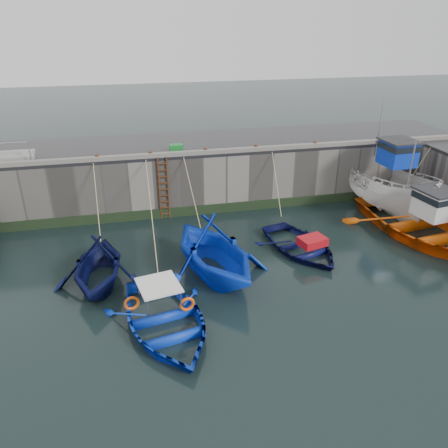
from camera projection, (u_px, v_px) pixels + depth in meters
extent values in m
plane|color=black|center=(259.00, 339.00, 13.96)|extent=(120.00, 120.00, 0.00)
cube|color=slate|center=(195.00, 171.00, 24.33)|extent=(30.00, 5.00, 3.00)
cube|color=black|center=(195.00, 144.00, 23.65)|extent=(30.00, 5.00, 0.16)
cube|color=slate|center=(202.00, 152.00, 21.50)|extent=(30.00, 0.30, 0.20)
cube|color=black|center=(204.00, 210.00, 22.63)|extent=(30.00, 0.08, 0.50)
cylinder|color=#3F1E0F|center=(159.00, 189.00, 21.58)|extent=(0.07, 0.07, 3.20)
cylinder|color=#3F1E0F|center=(168.00, 188.00, 21.66)|extent=(0.07, 0.07, 3.20)
cube|color=#3F1E0F|center=(165.00, 214.00, 22.18)|extent=(0.44, 0.06, 0.05)
cube|color=#3F1E0F|center=(165.00, 208.00, 22.04)|extent=(0.44, 0.06, 0.05)
cube|color=#3F1E0F|center=(165.00, 202.00, 21.90)|extent=(0.44, 0.06, 0.05)
cube|color=#3F1E0F|center=(164.00, 195.00, 21.76)|extent=(0.44, 0.06, 0.05)
cube|color=#3F1E0F|center=(164.00, 189.00, 21.61)|extent=(0.44, 0.06, 0.05)
cube|color=#3F1E0F|center=(163.00, 183.00, 21.47)|extent=(0.44, 0.06, 0.05)
cube|color=#3F1E0F|center=(163.00, 177.00, 21.33)|extent=(0.44, 0.06, 0.05)
cube|color=#3F1E0F|center=(163.00, 170.00, 21.19)|extent=(0.44, 0.06, 0.05)
cube|color=#3F1E0F|center=(162.00, 164.00, 21.04)|extent=(0.44, 0.06, 0.05)
imported|color=#0A0F3F|center=(100.00, 283.00, 16.86)|extent=(4.05, 4.57, 2.23)
imported|color=#0C32BB|center=(166.00, 327.00, 14.47)|extent=(4.65, 5.83, 1.08)
imported|color=blue|center=(214.00, 274.00, 17.43)|extent=(6.01, 6.49, 2.82)
imported|color=#0B0E45|center=(300.00, 250.00, 19.25)|extent=(4.22, 5.16, 0.93)
imported|color=white|center=(384.00, 188.00, 23.08)|extent=(3.25, 7.69, 2.92)
cube|color=#0C2EB7|center=(398.00, 153.00, 21.67)|extent=(1.48, 1.58, 1.20)
cube|color=black|center=(399.00, 146.00, 21.52)|extent=(1.54, 1.64, 0.28)
cube|color=#262628|center=(400.00, 141.00, 21.39)|extent=(1.69, 1.79, 0.08)
cylinder|color=#A5A8AD|center=(380.00, 127.00, 22.84)|extent=(0.08, 0.08, 3.00)
imported|color=#F6600C|center=(420.00, 226.00, 20.48)|extent=(6.34, 8.10, 1.53)
cube|color=silver|center=(436.00, 204.00, 19.39)|extent=(1.61, 1.70, 1.20)
cube|color=black|center=(437.00, 197.00, 19.24)|extent=(1.68, 1.77, 0.28)
cube|color=#262628|center=(439.00, 191.00, 19.11)|extent=(1.84, 1.92, 0.08)
cylinder|color=#A5A8AD|center=(410.00, 172.00, 20.51)|extent=(0.08, 0.08, 3.00)
cube|color=#167A28|center=(176.00, 147.00, 22.07)|extent=(0.67, 0.40, 0.31)
cylinder|color=#A5A8AD|center=(30.00, 152.00, 20.15)|extent=(0.05, 0.05, 1.00)
cylinder|color=#A5A8AD|center=(10.00, 143.00, 19.81)|extent=(1.50, 0.05, 0.05)
cube|color=gray|center=(16.00, 158.00, 20.62)|extent=(1.60, 0.35, 0.18)
cube|color=gray|center=(17.00, 153.00, 20.85)|extent=(1.60, 0.35, 0.18)
cylinder|color=#3F1E0F|center=(97.00, 157.00, 20.59)|extent=(0.18, 0.18, 0.28)
cylinder|color=#3F1E0F|center=(151.00, 154.00, 21.08)|extent=(0.18, 0.18, 0.28)
cylinder|color=#3F1E0F|center=(206.00, 151.00, 21.61)|extent=(0.18, 0.18, 0.28)
cylinder|color=#3F1E0F|center=(256.00, 148.00, 22.12)|extent=(0.18, 0.18, 0.28)
cylinder|color=#3F1E0F|center=(315.00, 144.00, 22.75)|extent=(0.18, 0.18, 0.28)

